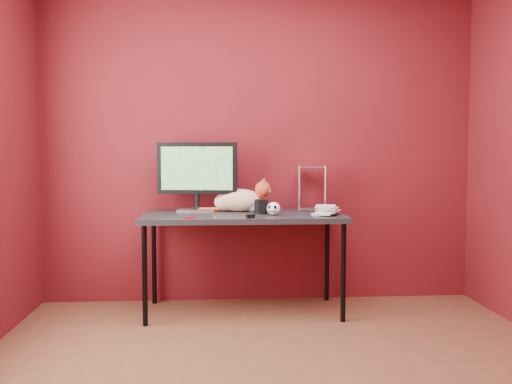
{
  "coord_description": "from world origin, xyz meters",
  "views": [
    {
      "loc": [
        -0.35,
        -2.88,
        1.21
      ],
      "look_at": [
        -0.07,
        1.15,
        0.93
      ],
      "focal_mm": 40.0,
      "sensor_mm": 36.0,
      "label": 1
    }
  ],
  "objects": [
    {
      "name": "cat",
      "position": [
        -0.17,
        1.54,
        0.84
      ],
      "size": [
        0.56,
        0.3,
        0.26
      ],
      "rotation": [
        0.0,
        0.0,
        -0.28
      ],
      "color": "orange",
      "rests_on": "desk"
    },
    {
      "name": "speaker",
      "position": [
        -0.02,
        1.36,
        0.8
      ],
      "size": [
        0.1,
        0.09,
        0.11
      ],
      "rotation": [
        0.0,
        0.0,
        0.38
      ],
      "color": "black",
      "rests_on": "desk"
    },
    {
      "name": "wire_rack",
      "position": [
        0.41,
        1.61,
        0.93
      ],
      "size": [
        0.23,
        0.2,
        0.35
      ],
      "rotation": [
        0.0,
        0.0,
        -0.16
      ],
      "color": "#B6B7BC",
      "rests_on": "desk"
    },
    {
      "name": "skull_mug",
      "position": [
        0.07,
        1.25,
        0.8
      ],
      "size": [
        0.1,
        0.11,
        0.1
      ],
      "rotation": [
        0.0,
        0.0,
        -0.37
      ],
      "color": "white",
      "rests_on": "desk"
    },
    {
      "name": "desk",
      "position": [
        -0.15,
        1.37,
        0.7
      ],
      "size": [
        1.5,
        0.7,
        0.75
      ],
      "color": "black",
      "rests_on": "ground"
    },
    {
      "name": "black_gadget",
      "position": [
        -0.11,
        1.08,
        0.76
      ],
      "size": [
        0.06,
        0.05,
        0.03
      ],
      "primitive_type": "cube",
      "rotation": [
        0.0,
        0.0,
        0.27
      ],
      "color": "black",
      "rests_on": "desk"
    },
    {
      "name": "room",
      "position": [
        0.0,
        0.0,
        1.45
      ],
      "size": [
        3.52,
        3.52,
        2.61
      ],
      "color": "#5A311F",
      "rests_on": "ground"
    },
    {
      "name": "washer",
      "position": [
        -0.35,
        1.14,
        0.75
      ],
      "size": [
        0.04,
        0.04,
        0.0
      ],
      "primitive_type": "cylinder",
      "color": "#B6B7BC",
      "rests_on": "desk"
    },
    {
      "name": "pocket_knife",
      "position": [
        -0.54,
        1.08,
        0.76
      ],
      "size": [
        0.08,
        0.04,
        0.02
      ],
      "primitive_type": "cube",
      "rotation": [
        0.0,
        0.0,
        0.32
      ],
      "color": "#A10C22",
      "rests_on": "desk"
    },
    {
      "name": "book_stack",
      "position": [
        0.4,
        1.29,
        1.15
      ],
      "size": [
        0.23,
        0.25,
        0.8
      ],
      "rotation": [
        0.0,
        0.0,
        -0.34
      ],
      "color": "beige",
      "rests_on": "desk"
    },
    {
      "name": "monitor",
      "position": [
        -0.5,
        1.54,
        1.05
      ],
      "size": [
        0.62,
        0.24,
        0.54
      ],
      "rotation": [
        0.0,
        0.0,
        -0.14
      ],
      "color": "#B6B7BC",
      "rests_on": "desk"
    }
  ]
}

